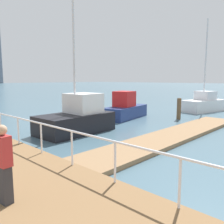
{
  "coord_description": "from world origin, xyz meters",
  "views": [
    {
      "loc": [
        -7.33,
        5.15,
        2.99
      ],
      "look_at": [
        1.1,
        13.11,
        1.36
      ],
      "focal_mm": 38.03,
      "sensor_mm": 36.0,
      "label": 1
    }
  ],
  "objects_px": {
    "moored_boat_0": "(77,118)",
    "pedestrian_0": "(4,163)",
    "moored_boat_2": "(204,103)",
    "moored_boat_3": "(125,109)"
  },
  "relations": [
    {
      "from": "moored_boat_2",
      "to": "pedestrian_0",
      "type": "relative_size",
      "value": 4.9
    },
    {
      "from": "moored_boat_2",
      "to": "moored_boat_0",
      "type": "bearing_deg",
      "value": 172.91
    },
    {
      "from": "moored_boat_2",
      "to": "moored_boat_3",
      "type": "bearing_deg",
      "value": 160.47
    },
    {
      "from": "moored_boat_2",
      "to": "moored_boat_3",
      "type": "height_order",
      "value": "moored_boat_2"
    },
    {
      "from": "moored_boat_0",
      "to": "moored_boat_2",
      "type": "height_order",
      "value": "moored_boat_2"
    },
    {
      "from": "moored_boat_0",
      "to": "moored_boat_3",
      "type": "relative_size",
      "value": 1.58
    },
    {
      "from": "pedestrian_0",
      "to": "moored_boat_0",
      "type": "bearing_deg",
      "value": 41.37
    },
    {
      "from": "moored_boat_0",
      "to": "pedestrian_0",
      "type": "bearing_deg",
      "value": -138.63
    },
    {
      "from": "moored_boat_2",
      "to": "pedestrian_0",
      "type": "bearing_deg",
      "value": -168.77
    },
    {
      "from": "moored_boat_0",
      "to": "moored_boat_3",
      "type": "height_order",
      "value": "moored_boat_0"
    }
  ]
}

